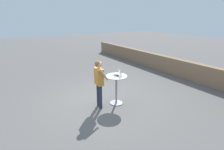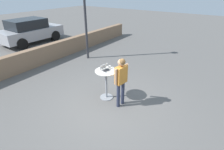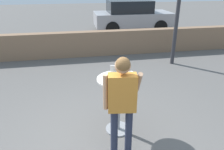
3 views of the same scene
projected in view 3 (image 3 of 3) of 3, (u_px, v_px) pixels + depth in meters
The scene contains 7 objects.
ground_plane at pixel (98, 145), 3.69m from camera, with size 50.00×50.00×0.00m, color #5B5956.
pavement_kerb at pixel (81, 44), 7.89m from camera, with size 16.76×0.35×0.89m.
cafe_table at pixel (118, 96), 3.81m from camera, with size 0.74×0.74×1.05m.
laptop at pixel (119, 75), 3.68m from camera, with size 0.35×0.35×0.20m.
coffee_mug at pixel (131, 74), 3.70m from camera, with size 0.12×0.08×0.10m.
standing_person at pixel (122, 97), 3.08m from camera, with size 0.57×0.33×1.65m.
parked_car_near_street at pixel (132, 15), 11.75m from camera, with size 4.10×2.07×1.61m.
Camera 3 is at (-0.30, -2.91, 2.56)m, focal length 35.00 mm.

